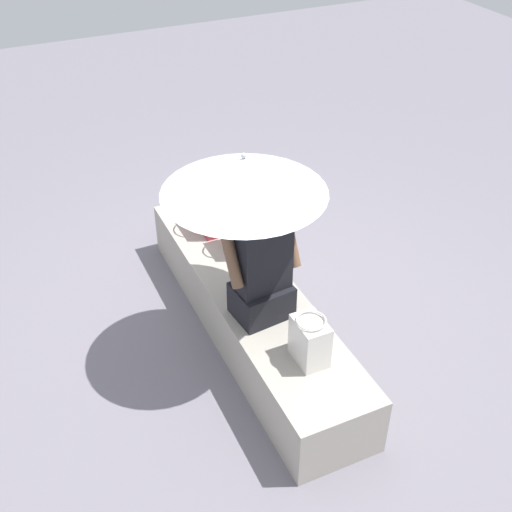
{
  "coord_description": "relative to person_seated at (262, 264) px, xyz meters",
  "views": [
    {
      "loc": [
        3.1,
        -1.39,
        3.12
      ],
      "look_at": [
        0.14,
        -0.02,
        0.76
      ],
      "focal_mm": 45.9,
      "sensor_mm": 36.0,
      "label": 1
    }
  ],
  "objects": [
    {
      "name": "ground_plane",
      "position": [
        -0.27,
        0.05,
        -0.79
      ],
      "size": [
        14.0,
        14.0,
        0.0
      ],
      "primitive_type": "plane",
      "color": "slate"
    },
    {
      "name": "stone_bench",
      "position": [
        -0.27,
        0.05,
        -0.59
      ],
      "size": [
        2.48,
        0.56,
        0.41
      ],
      "primitive_type": "cube",
      "color": "#A8A093",
      "rests_on": "ground"
    },
    {
      "name": "person_seated",
      "position": [
        0.0,
        0.0,
        0.0
      ],
      "size": [
        0.31,
        0.49,
        0.9
      ],
      "color": "black",
      "rests_on": "stone_bench"
    },
    {
      "name": "parasol",
      "position": [
        -0.09,
        -0.07,
        0.57
      ],
      "size": [
        0.96,
        0.96,
        1.09
      ],
      "color": "#B7B7BC",
      "rests_on": "stone_bench"
    },
    {
      "name": "handbag_black",
      "position": [
        -0.69,
        0.14,
        -0.21
      ],
      "size": [
        0.25,
        0.19,
        0.36
      ],
      "color": "silver",
      "rests_on": "stone_bench"
    },
    {
      "name": "tote_bag_canvas",
      "position": [
        0.48,
        0.08,
        -0.24
      ],
      "size": [
        0.23,
        0.17,
        0.3
      ],
      "color": "silver",
      "rests_on": "stone_bench"
    },
    {
      "name": "shoulder_bag_spare",
      "position": [
        -1.04,
        0.05,
        -0.22
      ],
      "size": [
        0.31,
        0.23,
        0.33
      ],
      "color": "#B2333D",
      "rests_on": "stone_bench"
    }
  ]
}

